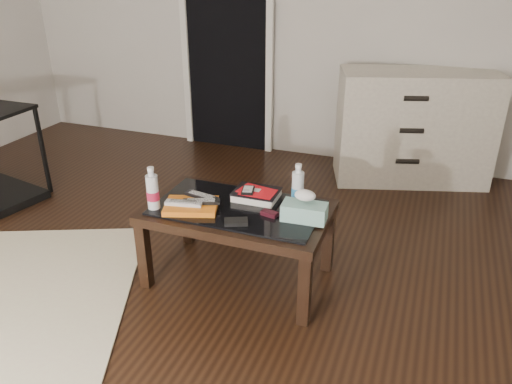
{
  "coord_description": "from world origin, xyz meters",
  "views": [
    {
      "loc": [
        1.49,
        -1.84,
        1.7
      ],
      "look_at": [
        0.64,
        0.43,
        0.55
      ],
      "focal_mm": 35.0,
      "sensor_mm": 36.0,
      "label": 1
    }
  ],
  "objects_px": {
    "water_bottle_left": "(152,188)",
    "tissue_box": "(304,212)",
    "coffee_table": "(238,217)",
    "textbook": "(256,195)",
    "dresser": "(413,127)",
    "water_bottle_right": "(298,185)"
  },
  "relations": [
    {
      "from": "water_bottle_left",
      "to": "water_bottle_right",
      "type": "distance_m",
      "value": 0.78
    },
    {
      "from": "dresser",
      "to": "water_bottle_left",
      "type": "height_order",
      "value": "dresser"
    },
    {
      "from": "textbook",
      "to": "water_bottle_left",
      "type": "xyz_separation_m",
      "value": [
        -0.48,
        -0.3,
        0.1
      ]
    },
    {
      "from": "dresser",
      "to": "textbook",
      "type": "xyz_separation_m",
      "value": [
        -0.73,
        -1.7,
        0.03
      ]
    },
    {
      "from": "dresser",
      "to": "tissue_box",
      "type": "height_order",
      "value": "dresser"
    },
    {
      "from": "coffee_table",
      "to": "dresser",
      "type": "relative_size",
      "value": 0.77
    },
    {
      "from": "dresser",
      "to": "tissue_box",
      "type": "xyz_separation_m",
      "value": [
        -0.41,
        -1.85,
        0.06
      ]
    },
    {
      "from": "dresser",
      "to": "water_bottle_right",
      "type": "distance_m",
      "value": 1.76
    },
    {
      "from": "coffee_table",
      "to": "water_bottle_left",
      "type": "bearing_deg",
      "value": -157.82
    },
    {
      "from": "tissue_box",
      "to": "water_bottle_left",
      "type": "bearing_deg",
      "value": -172.42
    },
    {
      "from": "coffee_table",
      "to": "tissue_box",
      "type": "height_order",
      "value": "tissue_box"
    },
    {
      "from": "textbook",
      "to": "tissue_box",
      "type": "distance_m",
      "value": 0.35
    },
    {
      "from": "dresser",
      "to": "textbook",
      "type": "height_order",
      "value": "dresser"
    },
    {
      "from": "dresser",
      "to": "water_bottle_right",
      "type": "bearing_deg",
      "value": -123.07
    },
    {
      "from": "coffee_table",
      "to": "water_bottle_left",
      "type": "height_order",
      "value": "water_bottle_left"
    },
    {
      "from": "water_bottle_left",
      "to": "tissue_box",
      "type": "relative_size",
      "value": 1.03
    },
    {
      "from": "water_bottle_right",
      "to": "tissue_box",
      "type": "distance_m",
      "value": 0.19
    },
    {
      "from": "coffee_table",
      "to": "textbook",
      "type": "relative_size",
      "value": 4.0
    },
    {
      "from": "dresser",
      "to": "textbook",
      "type": "bearing_deg",
      "value": -130.04
    },
    {
      "from": "textbook",
      "to": "water_bottle_left",
      "type": "bearing_deg",
      "value": -148.45
    },
    {
      "from": "water_bottle_left",
      "to": "tissue_box",
      "type": "distance_m",
      "value": 0.82
    },
    {
      "from": "water_bottle_left",
      "to": "water_bottle_right",
      "type": "height_order",
      "value": "same"
    }
  ]
}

